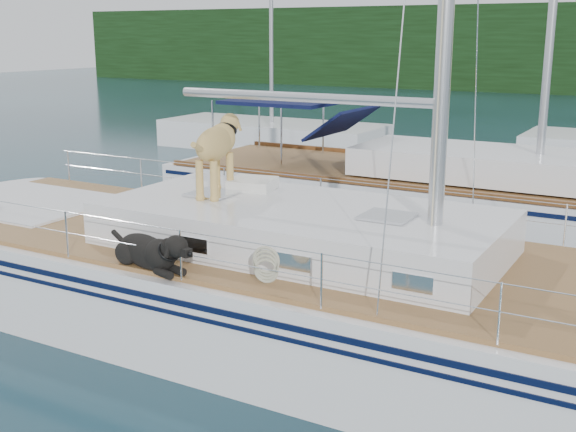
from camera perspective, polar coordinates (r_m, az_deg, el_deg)
The scene contains 4 objects.
ground at distance 10.29m, azimuth -3.01°, elevation -8.57°, with size 120.00×120.00×0.00m, color black.
main_sailboat at distance 9.99m, azimuth -2.67°, elevation -5.05°, with size 12.00×3.91×14.01m.
neighbor_sailboat at distance 15.55m, azimuth 10.68°, elevation 1.50°, with size 11.00×3.50×13.30m.
bg_boat_west at distance 25.84m, azimuth -1.29°, elevation 6.33°, with size 8.00×3.00×11.65m.
Camera 1 is at (5.14, -7.97, 3.98)m, focal length 45.00 mm.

